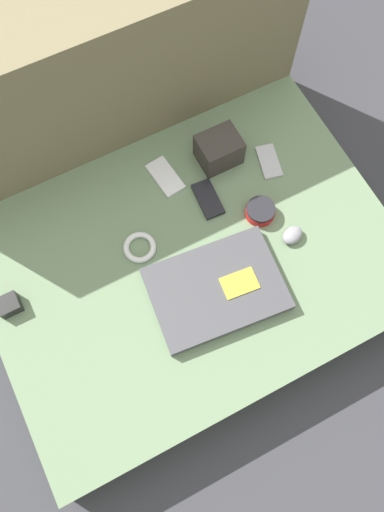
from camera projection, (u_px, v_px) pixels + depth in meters
ground_plane at (192, 275)px, 1.46m from camera, size 8.00×8.00×0.00m
couch_seat at (192, 267)px, 1.39m from camera, size 1.08×0.79×0.15m
couch_backrest at (108, 88)px, 1.34m from camera, size 1.08×0.20×0.57m
laptop at (216, 289)px, 1.27m from camera, size 0.36×0.27×0.03m
computer_mouse at (292, 235)px, 1.33m from camera, size 0.07×0.06×0.03m
speaker_puck at (260, 211)px, 1.35m from camera, size 0.08×0.08×0.03m
phone_silver at (165, 177)px, 1.40m from camera, size 0.07×0.12×0.01m
phone_black at (208, 199)px, 1.37m from camera, size 0.06×0.12×0.01m
phone_small at (269, 162)px, 1.41m from camera, size 0.08×0.12×0.01m
camera_pouch at (219, 150)px, 1.38m from camera, size 0.11×0.09×0.09m
charger_brick at (9, 305)px, 1.26m from camera, size 0.05×0.05×0.04m
cable_coil at (140, 247)px, 1.32m from camera, size 0.09×0.09×0.02m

